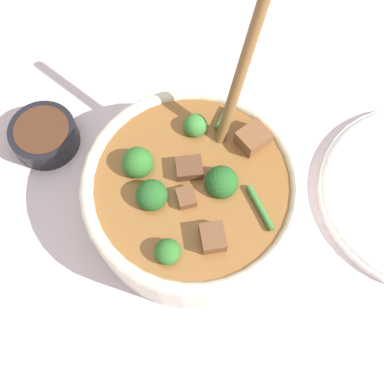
{
  "coord_description": "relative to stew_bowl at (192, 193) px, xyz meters",
  "views": [
    {
      "loc": [
        0.13,
        -0.16,
        0.57
      ],
      "look_at": [
        0.0,
        0.0,
        0.05
      ],
      "focal_mm": 45.0,
      "sensor_mm": 36.0,
      "label": 1
    }
  ],
  "objects": [
    {
      "name": "stew_bowl",
      "position": [
        0.0,
        0.0,
        0.0
      ],
      "size": [
        0.25,
        0.27,
        0.26
      ],
      "color": "beige",
      "rests_on": "ground_plane"
    },
    {
      "name": "condiment_bowl",
      "position": [
        -0.21,
        -0.05,
        -0.03
      ],
      "size": [
        0.09,
        0.09,
        0.03
      ],
      "color": "black",
      "rests_on": "ground_plane"
    },
    {
      "name": "ground_plane",
      "position": [
        0.0,
        -0.0,
        -0.05
      ],
      "size": [
        4.0,
        4.0,
        0.0
      ],
      "primitive_type": "plane",
      "color": "silver"
    }
  ]
}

